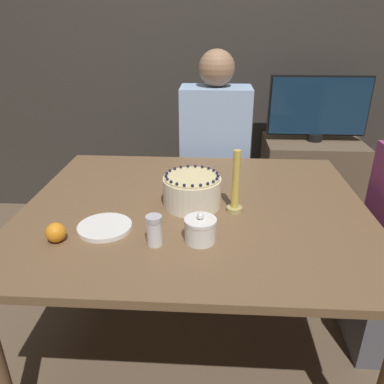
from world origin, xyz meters
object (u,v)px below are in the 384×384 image
at_px(sugar_bowl, 200,230).
at_px(person_man_blue_shirt, 214,173).
at_px(candle, 236,188).
at_px(tv_monitor, 319,108).
at_px(cake, 192,191).
at_px(sugar_shaker, 154,230).

relative_size(sugar_bowl, person_man_blue_shirt, 0.09).
xyz_separation_m(candle, person_man_blue_shirt, (-0.08, 0.83, -0.27)).
distance_m(candle, tv_monitor, 1.32).
distance_m(cake, sugar_shaker, 0.32).
height_order(cake, candle, candle).
bearing_deg(person_man_blue_shirt, tv_monitor, -152.33).
bearing_deg(tv_monitor, person_man_blue_shirt, -152.33).
height_order(cake, sugar_bowl, cake).
bearing_deg(tv_monitor, candle, -116.72).
height_order(cake, sugar_shaker, cake).
distance_m(sugar_bowl, person_man_blue_shirt, 1.07).
bearing_deg(sugar_shaker, cake, 70.24).
height_order(cake, tv_monitor, tv_monitor).
bearing_deg(sugar_bowl, tv_monitor, 62.88).
bearing_deg(sugar_shaker, candle, 42.74).
distance_m(cake, sugar_bowl, 0.27).
xyz_separation_m(person_man_blue_shirt, tv_monitor, (0.67, 0.35, 0.33)).
height_order(person_man_blue_shirt, tv_monitor, person_man_blue_shirt).
bearing_deg(sugar_shaker, tv_monitor, 58.76).
distance_m(sugar_bowl, tv_monitor, 1.58).
xyz_separation_m(cake, sugar_shaker, (-0.11, -0.30, -0.01)).
distance_m(cake, candle, 0.18).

